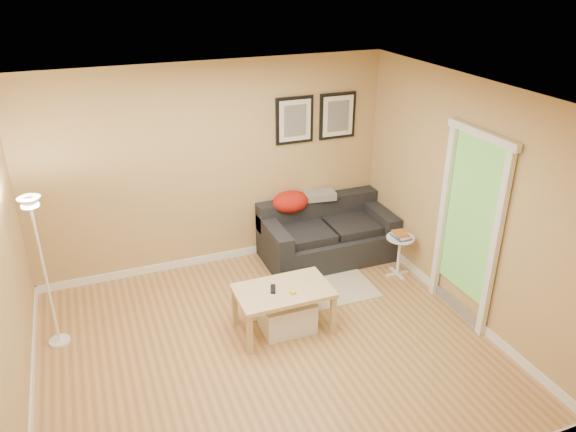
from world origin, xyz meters
The scene contains 23 objects.
floor centered at (0.00, 0.00, 0.00)m, with size 4.50×4.50×0.00m, color tan.
ceiling centered at (0.00, 0.00, 2.60)m, with size 4.50×4.50×0.00m, color white.
wall_back centered at (0.00, 2.00, 1.30)m, with size 4.50×4.50×0.00m, color tan.
wall_front centered at (0.00, -2.00, 1.30)m, with size 4.50×4.50×0.00m, color tan.
wall_right centered at (2.25, 0.00, 1.30)m, with size 4.00×4.00×0.00m, color tan.
baseboard_back centered at (0.00, 1.99, 0.05)m, with size 4.50×0.02×0.10m, color white.
baseboard_left centered at (-2.24, 0.00, 0.05)m, with size 0.02×4.00×0.10m, color white.
baseboard_right centered at (2.24, 0.00, 0.05)m, with size 0.02×4.00×0.10m, color white.
sofa centered at (1.38, 1.53, 0.38)m, with size 1.70×0.90×0.75m, color black, non-canonical shape.
red_throw centered at (0.96, 1.80, 0.77)m, with size 0.48×0.36×0.28m, color red, non-canonical shape.
plaid_throw centered at (1.39, 1.85, 0.78)m, with size 0.42×0.26×0.10m, color tan, non-canonical shape.
framed_print_left centered at (1.08, 1.98, 1.80)m, with size 0.50×0.04×0.60m, color black, non-canonical shape.
framed_print_right centered at (1.68, 1.98, 1.80)m, with size 0.50×0.04×0.60m, color black, non-canonical shape.
area_rug centered at (0.98, 0.84, 0.01)m, with size 1.25×0.85×0.01m, color beige.
green_runner centered at (0.35, 0.75, 0.01)m, with size 0.70×0.50×0.01m, color #668C4C.
coffee_table centered at (0.27, 0.27, 0.25)m, with size 1.00×0.61×0.50m, color tan, non-canonical shape.
remote_control centered at (0.17, 0.30, 0.51)m, with size 0.05×0.16×0.02m, color black.
tape_roll centered at (0.33, 0.16, 0.52)m, with size 0.07×0.07×0.03m, color yellow.
storage_bin centered at (0.30, 0.25, 0.18)m, with size 0.57×0.42×0.35m, color white, non-canonical shape.
side_table centered at (2.02, 0.79, 0.27)m, with size 0.35×0.35×0.53m, color white, non-canonical shape.
book_stack centered at (2.02, 0.78, 0.57)m, with size 0.17×0.23×0.07m, color #324496, non-canonical shape.
floor_lamp centered at (-2.00, 0.91, 0.78)m, with size 0.21×0.21×1.66m, color white, non-canonical shape.
doorway centered at (2.20, -0.15, 1.02)m, with size 0.12×1.01×2.13m, color white, non-canonical shape.
Camera 1 is at (-1.47, -4.30, 3.65)m, focal length 34.34 mm.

